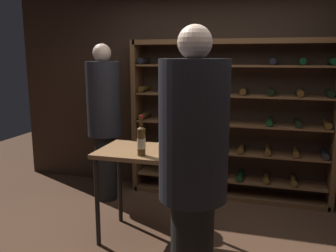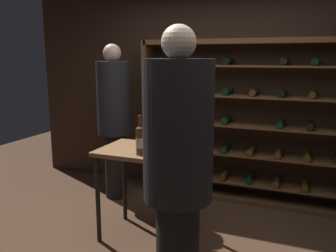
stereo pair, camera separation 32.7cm
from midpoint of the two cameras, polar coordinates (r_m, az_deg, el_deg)
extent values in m
cube|color=#332319|center=(4.60, 5.57, 7.31)|extent=(5.60, 0.10, 2.94)
cube|color=brown|center=(4.75, -6.86, 1.53)|extent=(0.06, 0.32, 1.98)
cube|color=brown|center=(4.41, 23.57, -0.05)|extent=(0.06, 0.32, 1.98)
cube|color=brown|center=(4.35, 8.13, 13.31)|extent=(2.43, 0.32, 0.06)
cube|color=brown|center=(4.69, 7.48, -10.81)|extent=(2.43, 0.32, 0.06)
cube|color=brown|center=(4.61, 7.55, -8.36)|extent=(2.35, 0.32, 0.02)
cylinder|color=black|center=(4.77, -2.00, -6.91)|extent=(0.08, 0.30, 0.08)
cylinder|color=black|center=(4.68, 1.74, -7.24)|extent=(0.08, 0.30, 0.08)
cylinder|color=#4C3314|center=(4.62, 5.60, -7.56)|extent=(0.08, 0.30, 0.08)
cylinder|color=black|center=(4.57, 9.55, -7.85)|extent=(0.08, 0.30, 0.08)
cylinder|color=#4C3314|center=(4.55, 13.57, -8.10)|extent=(0.08, 0.30, 0.08)
cylinder|color=#4C3314|center=(4.55, 17.62, -8.32)|extent=(0.08, 0.30, 0.08)
cube|color=brown|center=(4.50, 7.66, -4.09)|extent=(2.35, 0.32, 0.02)
cylinder|color=black|center=(4.58, 1.76, -3.02)|extent=(0.08, 0.30, 0.08)
cylinder|color=black|center=(4.52, 5.68, -3.29)|extent=(0.08, 0.30, 0.08)
cylinder|color=#4C3314|center=(4.47, 9.70, -3.54)|extent=(0.08, 0.30, 0.08)
cylinder|color=#4C3314|center=(4.45, 13.78, -3.78)|extent=(0.08, 0.30, 0.08)
cylinder|color=#4C3314|center=(4.45, 17.88, -4.00)|extent=(0.08, 0.30, 0.08)
cylinder|color=black|center=(4.47, 21.97, -4.20)|extent=(0.08, 0.30, 0.08)
cube|color=brown|center=(4.43, 7.78, 0.35)|extent=(2.35, 0.32, 0.02)
cylinder|color=#4C3314|center=(4.70, -5.75, 1.72)|extent=(0.08, 0.30, 0.08)
cylinder|color=black|center=(4.60, -2.06, 1.55)|extent=(0.08, 0.30, 0.08)
cylinder|color=black|center=(4.51, 1.79, 1.36)|extent=(0.08, 0.30, 0.08)
cylinder|color=black|center=(4.44, 5.77, 1.16)|extent=(0.08, 0.30, 0.08)
cylinder|color=black|center=(4.37, 14.00, 0.73)|extent=(0.08, 0.30, 0.08)
cylinder|color=black|center=(4.37, 18.16, 0.50)|extent=(0.08, 0.30, 0.08)
cylinder|color=#4C3314|center=(4.40, 22.30, 0.28)|extent=(0.08, 0.30, 0.08)
cube|color=brown|center=(4.37, 7.90, 4.93)|extent=(2.35, 0.32, 0.02)
cylinder|color=#4C3314|center=(4.66, -5.83, 6.03)|extent=(0.08, 0.30, 0.08)
cylinder|color=#4C3314|center=(4.55, -2.09, 5.96)|extent=(0.08, 0.30, 0.08)
cylinder|color=black|center=(4.46, 1.82, 5.86)|extent=(0.08, 0.30, 0.08)
cylinder|color=black|center=(4.39, 5.86, 5.73)|extent=(0.08, 0.30, 0.08)
cylinder|color=#4C3314|center=(4.35, 10.01, 5.56)|extent=(0.08, 0.30, 0.08)
cylinder|color=black|center=(4.33, 14.22, 5.36)|extent=(0.08, 0.30, 0.08)
cylinder|color=#4C3314|center=(4.33, 18.45, 5.13)|extent=(0.08, 0.30, 0.08)
cylinder|color=black|center=(4.35, 22.65, 4.88)|extent=(0.08, 0.30, 0.08)
cube|color=brown|center=(4.35, 8.03, 9.59)|extent=(2.35, 0.32, 0.02)
cylinder|color=black|center=(4.64, -5.92, 10.40)|extent=(0.08, 0.30, 0.08)
cylinder|color=#4C3314|center=(4.53, -2.12, 10.44)|extent=(0.08, 0.30, 0.08)
cylinder|color=black|center=(4.44, 1.84, 10.43)|extent=(0.08, 0.30, 0.08)
cylinder|color=black|center=(4.37, 5.95, 10.36)|extent=(0.08, 0.30, 0.08)
cylinder|color=black|center=(4.31, 14.44, 10.06)|extent=(0.08, 0.30, 0.08)
cylinder|color=black|center=(4.31, 18.74, 9.83)|extent=(0.08, 0.30, 0.08)
cylinder|color=black|center=(4.33, 23.00, 9.55)|extent=(0.08, 0.30, 0.08)
cube|color=brown|center=(3.38, -6.18, -4.23)|extent=(0.91, 0.62, 0.04)
cylinder|color=black|center=(3.48, -14.05, -11.90)|extent=(0.04, 0.04, 0.86)
cylinder|color=black|center=(3.18, -0.85, -13.88)|extent=(0.04, 0.04, 0.86)
cylinder|color=black|center=(3.91, -10.17, -9.14)|extent=(0.04, 0.04, 0.86)
cylinder|color=black|center=(3.64, 1.60, -10.53)|extent=(0.04, 0.04, 0.86)
cylinder|color=black|center=(2.27, 0.06, -0.81)|extent=(0.46, 0.46, 0.92)
sphere|color=beige|center=(2.23, 0.07, 13.33)|extent=(0.22, 0.22, 0.22)
cylinder|color=black|center=(4.54, -12.02, -6.55)|extent=(0.26, 0.26, 0.82)
cylinder|color=black|center=(4.36, -12.47, 4.25)|extent=(0.40, 0.40, 0.89)
sphere|color=beige|center=(4.34, -12.78, 11.40)|extent=(0.22, 0.22, 0.22)
cylinder|color=#4C3314|center=(3.17, -7.27, -2.63)|extent=(0.07, 0.07, 0.25)
cone|color=#4C3314|center=(3.14, -7.33, -0.24)|extent=(0.07, 0.07, 0.03)
cylinder|color=#4C3314|center=(3.13, -7.35, 0.61)|extent=(0.03, 0.03, 0.07)
cylinder|color=maroon|center=(3.13, -7.37, 1.44)|extent=(0.03, 0.03, 0.02)
cylinder|color=#C6B28C|center=(3.17, -7.26, -2.84)|extent=(0.08, 0.08, 0.09)
cylinder|color=black|center=(3.14, -1.15, -3.01)|extent=(0.07, 0.07, 0.21)
cone|color=black|center=(3.11, -1.15, -0.93)|extent=(0.07, 0.07, 0.03)
cylinder|color=black|center=(3.10, -1.16, -0.04)|extent=(0.03, 0.03, 0.07)
cylinder|color=black|center=(3.10, -1.16, 0.83)|extent=(0.03, 0.03, 0.02)
cylinder|color=#C6B28C|center=(3.14, -1.15, -3.20)|extent=(0.08, 0.08, 0.08)
cylinder|color=silver|center=(3.30, -3.80, -4.17)|extent=(0.07, 0.07, 0.00)
cylinder|color=silver|center=(3.29, -3.81, -3.49)|extent=(0.01, 0.01, 0.08)
cone|color=silver|center=(3.27, -3.82, -2.28)|extent=(0.08, 0.08, 0.07)
cylinder|color=#590A14|center=(3.28, -3.82, -2.53)|extent=(0.05, 0.05, 0.02)
cylinder|color=silver|center=(3.31, -0.33, -4.08)|extent=(0.07, 0.07, 0.00)
cylinder|color=silver|center=(3.30, -0.33, -3.49)|extent=(0.01, 0.01, 0.07)
cone|color=silver|center=(3.29, -0.33, -2.43)|extent=(0.09, 0.09, 0.06)
cylinder|color=#590A14|center=(3.29, -0.33, -2.65)|extent=(0.05, 0.05, 0.02)
camera|label=1|loc=(0.16, -92.86, -0.56)|focal=37.87mm
camera|label=2|loc=(0.16, 87.14, 0.56)|focal=37.87mm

